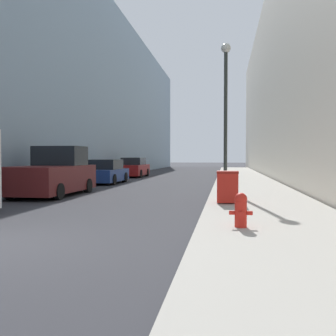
{
  "coord_description": "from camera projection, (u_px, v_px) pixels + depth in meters",
  "views": [
    {
      "loc": [
        4.47,
        -5.94,
        1.64
      ],
      "look_at": [
        1.11,
        15.8,
        0.98
      ],
      "focal_mm": 40.0,
      "sensor_mm": 36.0,
      "label": 1
    }
  ],
  "objects": [
    {
      "name": "parked_sedan_near",
      "position": [
        106.0,
        172.0,
        22.88
      ],
      "size": [
        1.94,
        4.12,
        1.47
      ],
      "color": "navy",
      "rests_on": "ground"
    },
    {
      "name": "pickup_truck",
      "position": [
        53.0,
        174.0,
        15.94
      ],
      "size": [
        2.27,
        4.87,
        2.1
      ],
      "color": "#561919",
      "rests_on": "ground"
    },
    {
      "name": "parked_sedan_far",
      "position": [
        134.0,
        168.0,
        30.38
      ],
      "size": [
        1.89,
        4.3,
        1.57
      ],
      "color": "maroon",
      "rests_on": "ground"
    },
    {
      "name": "sidewalk_right",
      "position": [
        246.0,
        182.0,
        23.51
      ],
      "size": [
        3.74,
        60.0,
        0.13
      ],
      "color": "#ADA89E",
      "rests_on": "ground"
    },
    {
      "name": "building_left_glass",
      "position": [
        56.0,
        94.0,
        33.71
      ],
      "size": [
        12.0,
        60.0,
        14.52
      ],
      "color": "#849EB2",
      "rests_on": "ground"
    },
    {
      "name": "fire_hydrant",
      "position": [
        241.0,
        209.0,
        7.97
      ],
      "size": [
        0.5,
        0.38,
        0.74
      ],
      "color": "red",
      "rests_on": "sidewalk_right"
    },
    {
      "name": "lamppost",
      "position": [
        226.0,
        105.0,
        16.6
      ],
      "size": [
        0.43,
        0.43,
        6.53
      ],
      "color": "#2D332D",
      "rests_on": "sidewalk_right"
    },
    {
      "name": "trash_bin",
      "position": [
        228.0,
        187.0,
        12.12
      ],
      "size": [
        0.69,
        0.62,
        1.04
      ],
      "color": "red",
      "rests_on": "sidewalk_right"
    }
  ]
}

